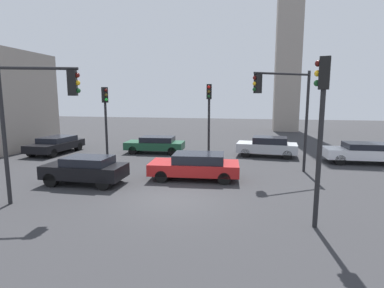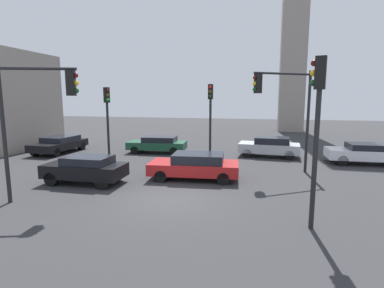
{
  "view_description": "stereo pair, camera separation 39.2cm",
  "coord_description": "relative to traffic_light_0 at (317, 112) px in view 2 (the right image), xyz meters",
  "views": [
    {
      "loc": [
        3.34,
        -11.83,
        4.25
      ],
      "look_at": [
        -0.1,
        4.24,
        1.75
      ],
      "focal_mm": 27.96,
      "sensor_mm": 36.0,
      "label": 1
    },
    {
      "loc": [
        3.72,
        -11.74,
        4.25
      ],
      "look_at": [
        -0.1,
        4.24,
        1.75
      ],
      "focal_mm": 27.96,
      "sensor_mm": 36.0,
      "label": 2
    }
  ],
  "objects": [
    {
      "name": "car_3",
      "position": [
        5.0,
        11.3,
        -3.09
      ],
      "size": [
        4.82,
        2.22,
        1.36
      ],
      "rotation": [
        0.0,
        0.0,
        3.18
      ],
      "color": "silver",
      "rests_on": "ground_plane"
    },
    {
      "name": "traffic_light_3",
      "position": [
        -5.15,
        10.04,
        -0.2
      ],
      "size": [
        0.33,
        0.47,
        5.21
      ],
      "rotation": [
        0.0,
        0.0,
        -1.53
      ],
      "color": "black",
      "rests_on": "ground_plane"
    },
    {
      "name": "car_4",
      "position": [
        -10.27,
        3.01,
        -3.08
      ],
      "size": [
        4.05,
        1.89,
        1.4
      ],
      "rotation": [
        0.0,
        0.0,
        3.16
      ],
      "color": "black",
      "rests_on": "ground_plane"
    },
    {
      "name": "traffic_light_2",
      "position": [
        -10.48,
        0.17,
        0.18
      ],
      "size": [
        2.95,
        1.14,
        5.75
      ],
      "rotation": [
        0.0,
        0.0,
        0.32
      ],
      "color": "black",
      "rests_on": "ground_plane"
    },
    {
      "name": "traffic_light_1",
      "position": [
        -0.5,
        7.22,
        0.32
      ],
      "size": [
        3.16,
        2.11,
        5.8
      ],
      "rotation": [
        0.0,
        0.0,
        -2.57
      ],
      "color": "black",
      "rests_on": "ground_plane"
    },
    {
      "name": "ground_plane",
      "position": [
        -5.35,
        1.71,
        -3.83
      ],
      "size": [
        105.82,
        105.82,
        0.0
      ],
      "primitive_type": "plane",
      "color": "#2D2D30"
    },
    {
      "name": "traffic_light_0",
      "position": [
        0.0,
        0.0,
        0.0
      ],
      "size": [
        0.49,
        0.39,
        5.53
      ],
      "rotation": [
        0.0,
        0.0,
        2.9
      ],
      "color": "black",
      "rests_on": "ground_plane"
    },
    {
      "name": "car_1",
      "position": [
        -1.12,
        12.41,
        -3.06
      ],
      "size": [
        4.42,
        2.24,
        1.46
      ],
      "rotation": [
        0.0,
        0.0,
        3.07
      ],
      "color": "#ADB2B7",
      "rests_on": "ground_plane"
    },
    {
      "name": "car_2",
      "position": [
        -5.08,
        5.1,
        -3.1
      ],
      "size": [
        4.86,
        2.48,
        1.38
      ],
      "rotation": [
        0.0,
        0.0,
        3.24
      ],
      "color": "maroon",
      "rests_on": "ground_plane"
    },
    {
      "name": "car_0",
      "position": [
        -17.3,
        10.29,
        -3.12
      ],
      "size": [
        2.21,
        4.74,
        1.29
      ],
      "rotation": [
        0.0,
        0.0,
        -1.58
      ],
      "color": "black",
      "rests_on": "ground_plane"
    },
    {
      "name": "car_5",
      "position": [
        -9.7,
        12.04,
        -3.13
      ],
      "size": [
        4.67,
        2.29,
        1.3
      ],
      "rotation": [
        0.0,
        0.0,
        3.22
      ],
      "color": "#19472D",
      "rests_on": "ground_plane"
    },
    {
      "name": "traffic_light_4",
      "position": [
        -11.73,
        8.02,
        -0.35
      ],
      "size": [
        0.48,
        0.45,
        4.99
      ],
      "rotation": [
        0.0,
        0.0,
        -0.66
      ],
      "color": "black",
      "rests_on": "ground_plane"
    }
  ]
}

